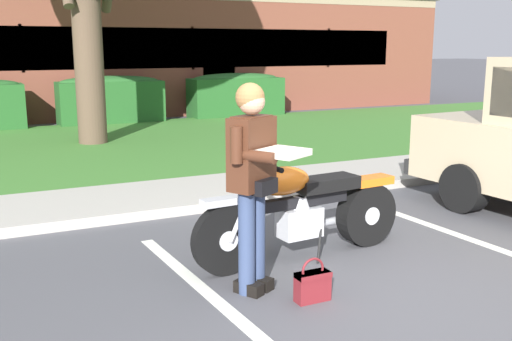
{
  "coord_description": "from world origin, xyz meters",
  "views": [
    {
      "loc": [
        -2.86,
        -3.42,
        1.98
      ],
      "look_at": [
        -0.48,
        1.45,
        0.85
      ],
      "focal_mm": 41.96,
      "sensor_mm": 36.0,
      "label": 1
    }
  ],
  "objects_px": {
    "hedge_center_left": "(111,99)",
    "brick_building": "(6,50)",
    "hedge_center_right": "(236,94)",
    "handbag": "(313,284)",
    "rider_person": "(254,172)",
    "motorcycle": "(308,207)"
  },
  "relations": [
    {
      "from": "hedge_center_left",
      "to": "brick_building",
      "type": "relative_size",
      "value": 0.1
    },
    {
      "from": "hedge_center_left",
      "to": "hedge_center_right",
      "type": "height_order",
      "value": "same"
    },
    {
      "from": "hedge_center_right",
      "to": "handbag",
      "type": "bearing_deg",
      "value": -111.4
    },
    {
      "from": "hedge_center_left",
      "to": "rider_person",
      "type": "bearing_deg",
      "value": -96.98
    },
    {
      "from": "hedge_center_left",
      "to": "brick_building",
      "type": "distance_m",
      "value": 6.74
    },
    {
      "from": "hedge_center_right",
      "to": "brick_building",
      "type": "bearing_deg",
      "value": 130.94
    },
    {
      "from": "motorcycle",
      "to": "handbag",
      "type": "bearing_deg",
      "value": -118.52
    },
    {
      "from": "rider_person",
      "to": "hedge_center_left",
      "type": "height_order",
      "value": "rider_person"
    },
    {
      "from": "rider_person",
      "to": "hedge_center_right",
      "type": "distance_m",
      "value": 12.31
    },
    {
      "from": "handbag",
      "to": "motorcycle",
      "type": "bearing_deg",
      "value": 61.48
    },
    {
      "from": "rider_person",
      "to": "motorcycle",
      "type": "bearing_deg",
      "value": 32.36
    },
    {
      "from": "brick_building",
      "to": "motorcycle",
      "type": "bearing_deg",
      "value": -85.28
    },
    {
      "from": "handbag",
      "to": "hedge_center_right",
      "type": "distance_m",
      "value": 12.54
    },
    {
      "from": "hedge_center_left",
      "to": "brick_building",
      "type": "height_order",
      "value": "brick_building"
    },
    {
      "from": "hedge_center_right",
      "to": "motorcycle",
      "type": "bearing_deg",
      "value": -110.77
    },
    {
      "from": "motorcycle",
      "to": "hedge_center_right",
      "type": "xyz_separation_m",
      "value": [
        4.08,
        10.77,
        0.16
      ]
    },
    {
      "from": "motorcycle",
      "to": "hedge_center_left",
      "type": "relative_size",
      "value": 0.85
    },
    {
      "from": "handbag",
      "to": "brick_building",
      "type": "xyz_separation_m",
      "value": [
        -0.92,
        18.0,
        1.71
      ]
    },
    {
      "from": "brick_building",
      "to": "handbag",
      "type": "bearing_deg",
      "value": -87.06
    },
    {
      "from": "motorcycle",
      "to": "hedge_center_right",
      "type": "distance_m",
      "value": 11.52
    },
    {
      "from": "motorcycle",
      "to": "handbag",
      "type": "relative_size",
      "value": 6.23
    },
    {
      "from": "handbag",
      "to": "hedge_center_left",
      "type": "relative_size",
      "value": 0.14
    }
  ]
}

